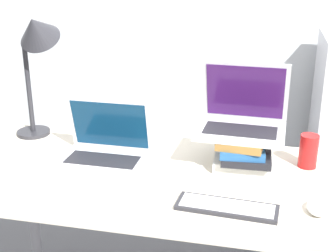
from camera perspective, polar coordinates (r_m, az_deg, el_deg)
The scene contains 8 objects.
desk at distance 1.67m, azimuth 1.58°, elevation -8.34°, with size 1.63×0.69×0.72m.
laptop_left at distance 1.75m, azimuth -7.60°, elevation -2.68°, with size 0.32×0.22×0.23m.
book_stack at distance 1.71m, azimuth 9.21°, elevation -2.93°, with size 0.21×0.26×0.12m.
laptop_on_books at distance 1.71m, azimuth 9.02°, elevation 1.01°, with size 0.32×0.26×0.25m.
wireless_keyboard at distance 1.44m, azimuth 7.20°, elevation -9.79°, with size 0.31×0.12×0.01m.
mouse at distance 1.48m, azimuth 17.79°, elevation -9.44°, with size 0.07×0.10×0.03m.
soda_can at distance 1.75m, azimuth 16.75°, elevation -2.94°, with size 0.07×0.07×0.12m.
desk_lamp at distance 1.91m, azimuth -15.88°, elevation 9.68°, with size 0.23×0.20×0.54m.
Camera 1 is at (0.27, -1.09, 1.45)m, focal length 50.00 mm.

